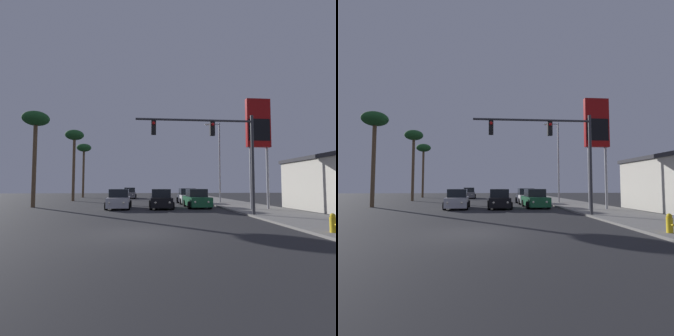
{
  "view_description": "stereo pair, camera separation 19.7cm",
  "coord_description": "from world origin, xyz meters",
  "views": [
    {
      "loc": [
        0.25,
        -11.11,
        1.97
      ],
      "look_at": [
        2.09,
        9.19,
        3.35
      ],
      "focal_mm": 28.0,
      "sensor_mm": 36.0,
      "label": 1
    },
    {
      "loc": [
        0.44,
        -11.12,
        1.97
      ],
      "look_at": [
        2.09,
        9.19,
        3.35
      ],
      "focal_mm": 28.0,
      "sensor_mm": 36.0,
      "label": 2
    }
  ],
  "objects": [
    {
      "name": "car_silver",
      "position": [
        -1.93,
        11.97,
        0.76
      ],
      "size": [
        2.04,
        4.33,
        1.68
      ],
      "rotation": [
        0.0,
        0.0,
        3.17
      ],
      "color": "#B7B7BC",
      "rests_on": "ground"
    },
    {
      "name": "car_black",
      "position": [
        1.71,
        11.87,
        0.76
      ],
      "size": [
        2.04,
        4.33,
        1.68
      ],
      "rotation": [
        0.0,
        0.0,
        3.12
      ],
      "color": "black",
      "rests_on": "ground"
    },
    {
      "name": "ground_plane",
      "position": [
        0.0,
        0.0,
        0.0
      ],
      "size": [
        120.0,
        120.0,
        0.0
      ],
      "primitive_type": "plane",
      "color": "#28282B"
    },
    {
      "name": "gas_station_sign",
      "position": [
        9.54,
        9.33,
        6.62
      ],
      "size": [
        2.0,
        0.42,
        9.0
      ],
      "color": "#99999E",
      "rests_on": "sidewalk_right"
    },
    {
      "name": "sidewalk_right",
      "position": [
        9.5,
        10.0,
        0.06
      ],
      "size": [
        5.0,
        60.0,
        0.12
      ],
      "color": "gray",
      "rests_on": "ground"
    },
    {
      "name": "car_green",
      "position": [
        4.99,
        12.41,
        0.76
      ],
      "size": [
        2.04,
        4.34,
        1.68
      ],
      "rotation": [
        0.0,
        0.0,
        3.18
      ],
      "color": "#195933",
      "rests_on": "ground"
    },
    {
      "name": "traffic_light_mast",
      "position": [
        5.08,
        5.39,
        4.75
      ],
      "size": [
        7.74,
        0.36,
        6.5
      ],
      "color": "#38383D",
      "rests_on": "sidewalk_right"
    },
    {
      "name": "palm_tree_far",
      "position": [
        -9.98,
        34.0,
        7.88
      ],
      "size": [
        2.4,
        2.4,
        9.07
      ],
      "color": "brown",
      "rests_on": "ground"
    },
    {
      "name": "fire_hydrant",
      "position": [
        7.72,
        -1.23,
        0.49
      ],
      "size": [
        0.24,
        0.34,
        0.76
      ],
      "color": "gold",
      "rests_on": "sidewalk_right"
    },
    {
      "name": "car_grey",
      "position": [
        -2.02,
        30.61,
        0.76
      ],
      "size": [
        2.04,
        4.34,
        1.68
      ],
      "rotation": [
        0.0,
        0.0,
        3.18
      ],
      "color": "slate",
      "rests_on": "ground"
    },
    {
      "name": "car_white",
      "position": [
        5.01,
        17.79,
        0.76
      ],
      "size": [
        2.04,
        4.32,
        1.68
      ],
      "rotation": [
        0.0,
        0.0,
        3.13
      ],
      "color": "silver",
      "rests_on": "ground"
    },
    {
      "name": "street_lamp",
      "position": [
        8.58,
        17.66,
        5.12
      ],
      "size": [
        1.74,
        0.24,
        9.0
      ],
      "color": "#99999E",
      "rests_on": "sidewalk_right"
    },
    {
      "name": "palm_tree_near",
      "position": [
        -9.89,
        14.0,
        7.74
      ],
      "size": [
        2.4,
        2.4,
        8.91
      ],
      "color": "brown",
      "rests_on": "ground"
    },
    {
      "name": "palm_tree_mid",
      "position": [
        -8.97,
        24.0,
        8.1
      ],
      "size": [
        2.4,
        2.4,
        9.32
      ],
      "color": "brown",
      "rests_on": "ground"
    }
  ]
}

